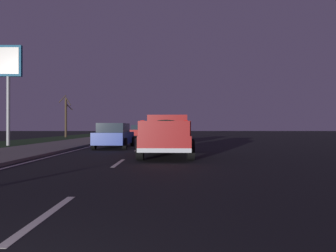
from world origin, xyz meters
name	(u,v)px	position (x,y,z in m)	size (l,w,h in m)	color
ground	(149,141)	(27.00, 0.00, 0.00)	(144.00, 144.00, 0.00)	black
sidewalk_shoulder	(89,140)	(27.00, 5.70, 0.06)	(108.00, 4.00, 0.12)	slate
grass_verge	(35,141)	(27.00, 10.70, 0.00)	(108.00, 6.00, 0.01)	#1E3819
lane_markings	(125,140)	(28.63, 2.55, 0.00)	(108.00, 3.54, 0.01)	silver
pickup_truck	(167,134)	(12.36, -1.75, 0.98)	(5.49, 2.40, 1.87)	maroon
sedan_red	(139,131)	(36.39, 1.90, 0.78)	(4.41, 2.03, 1.54)	maroon
sedan_white	(165,134)	(22.49, -1.54, 0.78)	(4.43, 2.07, 1.54)	silver
sedan_blue	(114,135)	(17.45, 1.56, 0.78)	(4.45, 2.10, 1.54)	navy
gas_price_sign	(8,70)	(19.88, 9.50, 5.32)	(0.27, 1.90, 7.07)	#99999E
bare_tree_far	(66,116)	(37.35, 11.34, 2.74)	(1.51, 1.69, 5.44)	#423323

